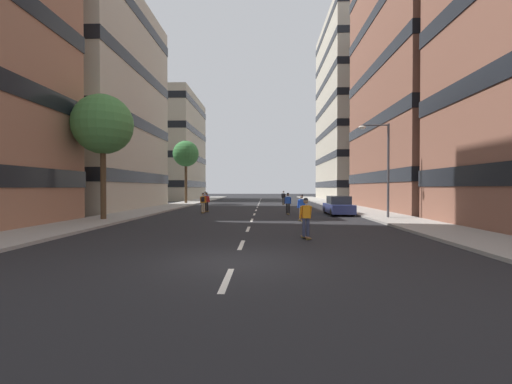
# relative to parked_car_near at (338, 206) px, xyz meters

# --- Properties ---
(ground_plane) EXTENTS (164.00, 164.00, 0.00)m
(ground_plane) POSITION_rel_parked_car_near_xyz_m (-6.82, 9.65, -0.70)
(ground_plane) COLOR black
(sidewalk_left) EXTENTS (3.55, 75.17, 0.14)m
(sidewalk_left) POSITION_rel_parked_car_near_xyz_m (-16.62, 13.07, -0.63)
(sidewalk_left) COLOR #9E9991
(sidewalk_left) RESTS_ON ground_plane
(sidewalk_right) EXTENTS (3.55, 75.17, 0.14)m
(sidewalk_right) POSITION_rel_parked_car_near_xyz_m (2.98, 13.07, -0.63)
(sidewalk_right) COLOR #9E9991
(sidewalk_right) RESTS_ON ground_plane
(lane_markings) EXTENTS (0.16, 62.20, 0.01)m
(lane_markings) POSITION_rel_parked_car_near_xyz_m (-6.82, 10.32, -0.70)
(lane_markings) COLOR silver
(lane_markings) RESTS_ON ground_plane
(building_left_mid) EXTENTS (17.53, 17.94, 21.50)m
(building_left_mid) POSITION_rel_parked_car_near_xyz_m (-27.10, 6.64, 10.15)
(building_left_mid) COLOR #BCB29E
(building_left_mid) RESTS_ON ground_plane
(building_left_far) EXTENTS (17.53, 17.63, 18.70)m
(building_left_far) POSITION_rel_parked_car_near_xyz_m (-27.10, 34.33, 8.74)
(building_left_far) COLOR #B2A893
(building_left_far) RESTS_ON ground_plane
(building_right_mid) EXTENTS (17.53, 18.66, 26.74)m
(building_right_mid) POSITION_rel_parked_car_near_xyz_m (13.46, 6.64, 12.76)
(building_right_mid) COLOR brown
(building_right_mid) RESTS_ON ground_plane
(building_right_far) EXTENTS (17.53, 21.86, 32.13)m
(building_right_far) POSITION_rel_parked_car_near_xyz_m (13.46, 34.33, 15.45)
(building_right_far) COLOR #BCB29E
(building_right_far) RESTS_ON ground_plane
(parked_car_near) EXTENTS (1.82, 4.40, 1.52)m
(parked_car_near) POSITION_rel_parked_car_near_xyz_m (0.00, 0.00, 0.00)
(parked_car_near) COLOR navy
(parked_car_near) RESTS_ON ground_plane
(street_tree_near) EXTENTS (3.90, 3.90, 8.19)m
(street_tree_near) POSITION_rel_parked_car_near_xyz_m (-16.62, -5.53, 5.64)
(street_tree_near) COLOR #4C3823
(street_tree_near) RESTS_ON sidewalk_left
(street_tree_mid) EXTENTS (3.46, 3.46, 8.35)m
(street_tree_mid) POSITION_rel_parked_car_near_xyz_m (-16.62, 17.91, 6.00)
(street_tree_mid) COLOR #4C3823
(street_tree_mid) RESTS_ON sidewalk_left
(streetlamp_right) EXTENTS (2.13, 0.30, 6.50)m
(streetlamp_right) POSITION_rel_parked_car_near_xyz_m (2.25, -3.83, 3.44)
(streetlamp_right) COLOR #3F3F44
(streetlamp_right) RESTS_ON sidewalk_right
(skater_0) EXTENTS (0.57, 0.92, 1.78)m
(skater_0) POSITION_rel_parked_car_near_xyz_m (-3.60, 16.50, 0.32)
(skater_0) COLOR brown
(skater_0) RESTS_ON ground_plane
(skater_1) EXTENTS (0.54, 0.91, 1.78)m
(skater_1) POSITION_rel_parked_car_near_xyz_m (-12.55, 9.69, 0.32)
(skater_1) COLOR brown
(skater_1) RESTS_ON ground_plane
(skater_2) EXTENTS (0.56, 0.92, 1.78)m
(skater_2) POSITION_rel_parked_car_near_xyz_m (-11.24, 3.05, 0.29)
(skater_2) COLOR brown
(skater_2) RESTS_ON ground_plane
(skater_3) EXTENTS (0.54, 0.91, 1.78)m
(skater_3) POSITION_rel_parked_car_near_xyz_m (-11.29, 1.56, 0.32)
(skater_3) COLOR brown
(skater_3) RESTS_ON ground_plane
(skater_4) EXTENTS (0.57, 0.92, 1.78)m
(skater_4) POSITION_rel_parked_car_near_xyz_m (-3.54, -5.46, 0.29)
(skater_4) COLOR brown
(skater_4) RESTS_ON ground_plane
(skater_5) EXTENTS (0.57, 0.92, 1.78)m
(skater_5) POSITION_rel_parked_car_near_xyz_m (-4.15, -13.03, 0.29)
(skater_5) COLOR brown
(skater_5) RESTS_ON ground_plane
(skater_6) EXTENTS (0.53, 0.90, 1.78)m
(skater_6) POSITION_rel_parked_car_near_xyz_m (-4.05, 0.42, 0.29)
(skater_6) COLOR brown
(skater_6) RESTS_ON ground_plane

